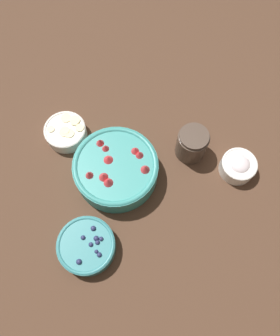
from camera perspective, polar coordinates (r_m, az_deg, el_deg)
name	(u,v)px	position (r m, az deg, el deg)	size (l,w,h in m)	color
ground_plane	(134,149)	(1.06, -1.09, 3.31)	(4.00, 4.00, 0.00)	#4C3323
bowl_strawberries	(116,168)	(0.99, -4.23, -0.05)	(0.25, 0.25, 0.10)	teal
bowl_blueberries	(87,246)	(0.95, -9.29, -13.22)	(0.16, 0.16, 0.06)	teal
bowl_bananas	(66,132)	(1.09, -12.80, 6.21)	(0.13, 0.13, 0.05)	silver
bowl_cream	(238,166)	(1.05, 16.75, 0.37)	(0.11, 0.11, 0.06)	white
jar_chocolate	(192,144)	(1.03, 8.99, 4.10)	(0.10, 0.10, 0.11)	#4C3D33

